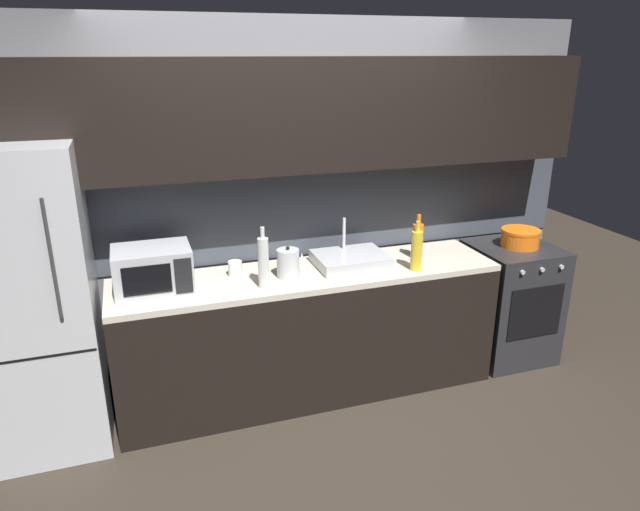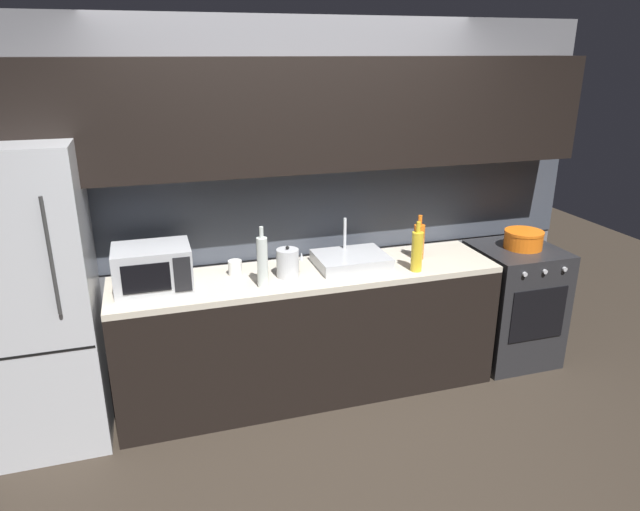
# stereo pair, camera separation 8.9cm
# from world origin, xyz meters

# --- Properties ---
(ground_plane) EXTENTS (10.00, 10.00, 0.00)m
(ground_plane) POSITION_xyz_m (0.00, 0.00, 0.00)
(ground_plane) COLOR #2D261E
(back_wall) EXTENTS (4.31, 0.44, 2.50)m
(back_wall) POSITION_xyz_m (0.00, 1.20, 1.55)
(back_wall) COLOR slate
(back_wall) RESTS_ON ground
(counter_run) EXTENTS (2.57, 0.60, 0.90)m
(counter_run) POSITION_xyz_m (0.00, 0.90, 0.45)
(counter_run) COLOR black
(counter_run) RESTS_ON ground
(refrigerator) EXTENTS (0.68, 0.69, 1.83)m
(refrigerator) POSITION_xyz_m (-1.67, 0.90, 0.92)
(refrigerator) COLOR #B7BABF
(refrigerator) RESTS_ON ground
(oven_range) EXTENTS (0.60, 0.62, 0.90)m
(oven_range) POSITION_xyz_m (1.63, 0.90, 0.45)
(oven_range) COLOR #232326
(oven_range) RESTS_ON ground
(microwave) EXTENTS (0.46, 0.35, 0.27)m
(microwave) POSITION_xyz_m (-0.99, 0.92, 1.04)
(microwave) COLOR #A8AAAF
(microwave) RESTS_ON counter_run
(sink_basin) EXTENTS (0.48, 0.38, 0.30)m
(sink_basin) POSITION_xyz_m (0.31, 0.93, 0.94)
(sink_basin) COLOR #ADAFB5
(sink_basin) RESTS_ON counter_run
(kettle) EXTENTS (0.18, 0.15, 0.21)m
(kettle) POSITION_xyz_m (-0.15, 0.86, 0.99)
(kettle) COLOR #B7BABF
(kettle) RESTS_ON counter_run
(wine_bottle_orange) EXTENTS (0.08, 0.08, 0.32)m
(wine_bottle_orange) POSITION_xyz_m (0.81, 0.92, 1.03)
(wine_bottle_orange) COLOR orange
(wine_bottle_orange) RESTS_ON counter_run
(wine_bottle_yellow) EXTENTS (0.08, 0.08, 0.34)m
(wine_bottle_yellow) POSITION_xyz_m (0.69, 0.71, 1.04)
(wine_bottle_yellow) COLOR gold
(wine_bottle_yellow) RESTS_ON counter_run
(wine_bottle_clear) EXTENTS (0.07, 0.07, 0.39)m
(wine_bottle_clear) POSITION_xyz_m (-0.34, 0.74, 1.07)
(wine_bottle_clear) COLOR silver
(wine_bottle_clear) RESTS_ON counter_run
(mug_white) EXTENTS (0.09, 0.09, 0.10)m
(mug_white) POSITION_xyz_m (-0.47, 0.99, 0.95)
(mug_white) COLOR silver
(mug_white) RESTS_ON counter_run
(cooking_pot) EXTENTS (0.28, 0.28, 0.13)m
(cooking_pot) POSITION_xyz_m (1.66, 0.90, 0.97)
(cooking_pot) COLOR orange
(cooking_pot) RESTS_ON oven_range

